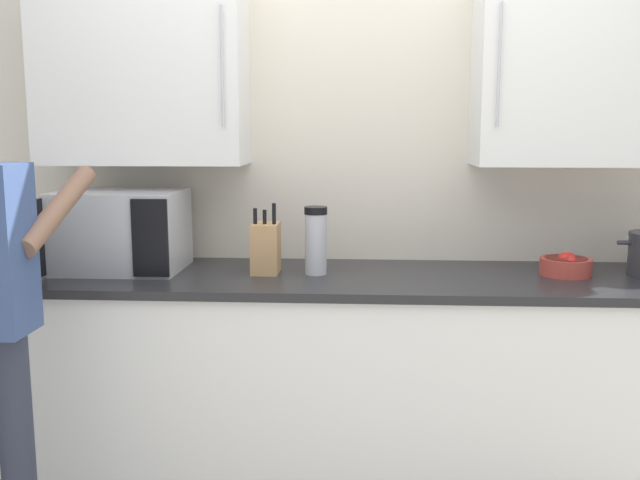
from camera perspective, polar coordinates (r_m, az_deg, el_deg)
name	(u,v)px	position (r m, az deg, el deg)	size (l,w,h in m)	color
back_wall_tiled	(359,128)	(3.15, 3.17, 9.00)	(3.41, 0.44, 2.78)	beige
counter_unit	(356,381)	(3.01, 2.96, -11.35)	(2.96, 0.70, 0.91)	white
microwave_oven	(114,231)	(3.07, -16.34, 0.71)	(0.54, 0.76, 0.33)	#B7BABF
fruit_bowl	(566,265)	(3.03, 19.26, -1.90)	(0.21, 0.21, 0.10)	#AD3D33
thermos_flask	(316,240)	(2.87, -0.34, -0.02)	(0.09, 0.09, 0.28)	#B7BABF
knife_block	(266,248)	(2.91, -4.41, -0.62)	(0.11, 0.15, 0.29)	tan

